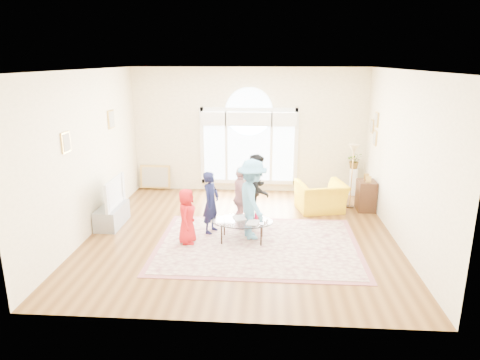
# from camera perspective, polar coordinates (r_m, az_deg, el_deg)

# --- Properties ---
(ground) EXTENTS (6.00, 6.00, 0.00)m
(ground) POSITION_cam_1_polar(r_m,az_deg,el_deg) (8.65, 0.16, -7.20)
(ground) COLOR #533113
(ground) RESTS_ON ground
(room_shell) EXTENTS (6.00, 6.00, 6.00)m
(room_shell) POSITION_cam_1_polar(r_m,az_deg,el_deg) (10.94, 1.20, 6.27)
(room_shell) COLOR #FEF0C4
(room_shell) RESTS_ON ground
(area_rug) EXTENTS (3.60, 2.60, 0.02)m
(area_rug) POSITION_cam_1_polar(r_m,az_deg,el_deg) (8.17, 2.36, -8.60)
(area_rug) COLOR beige
(area_rug) RESTS_ON ground
(rug_border) EXTENTS (3.80, 2.80, 0.01)m
(rug_border) POSITION_cam_1_polar(r_m,az_deg,el_deg) (8.17, 2.36, -8.62)
(rug_border) COLOR #99575A
(rug_border) RESTS_ON ground
(tv_console) EXTENTS (0.45, 1.00, 0.42)m
(tv_console) POSITION_cam_1_polar(r_m,az_deg,el_deg) (9.42, -16.70, -4.56)
(tv_console) COLOR gray
(tv_console) RESTS_ON ground
(television) EXTENTS (0.17, 1.06, 0.61)m
(television) POSITION_cam_1_polar(r_m,az_deg,el_deg) (9.26, -16.90, -1.58)
(television) COLOR black
(television) RESTS_ON tv_console
(coffee_table) EXTENTS (1.18, 0.77, 0.54)m
(coffee_table) POSITION_cam_1_polar(r_m,az_deg,el_deg) (8.18, 0.30, -5.57)
(coffee_table) COLOR silver
(coffee_table) RESTS_ON ground
(armchair) EXTENTS (1.22, 1.12, 0.68)m
(armchair) POSITION_cam_1_polar(r_m,az_deg,el_deg) (9.99, 10.71, -2.22)
(armchair) COLOR gold
(armchair) RESTS_ON ground
(side_cabinet) EXTENTS (0.40, 0.50, 0.70)m
(side_cabinet) POSITION_cam_1_polar(r_m,az_deg,el_deg) (10.28, 16.44, -2.01)
(side_cabinet) COLOR black
(side_cabinet) RESTS_ON ground
(floor_lamp) EXTENTS (0.32, 0.32, 1.51)m
(floor_lamp) POSITION_cam_1_polar(r_m,az_deg,el_deg) (10.16, 14.89, 3.34)
(floor_lamp) COLOR black
(floor_lamp) RESTS_ON ground
(plant_pedestal) EXTENTS (0.20, 0.20, 0.70)m
(plant_pedestal) POSITION_cam_1_polar(r_m,az_deg,el_deg) (11.36, 14.84, -0.21)
(plant_pedestal) COLOR white
(plant_pedestal) RESTS_ON ground
(potted_plant) EXTENTS (0.38, 0.33, 0.41)m
(potted_plant) POSITION_cam_1_polar(r_m,az_deg,el_deg) (11.22, 15.04, 2.52)
(potted_plant) COLOR #33722D
(potted_plant) RESTS_ON plant_pedestal
(leaning_picture) EXTENTS (0.80, 0.14, 0.62)m
(leaning_picture) POSITION_cam_1_polar(r_m,az_deg,el_deg) (11.76, -11.14, -1.21)
(leaning_picture) COLOR tan
(leaning_picture) RESTS_ON ground
(child_red) EXTENTS (0.35, 0.53, 1.06)m
(child_red) POSITION_cam_1_polar(r_m,az_deg,el_deg) (8.10, -7.10, -4.79)
(child_red) COLOR red
(child_red) RESTS_ON area_rug
(child_navy) EXTENTS (0.44, 0.53, 1.25)m
(child_navy) POSITION_cam_1_polar(r_m,az_deg,el_deg) (8.51, -3.90, -2.99)
(child_navy) COLOR #131639
(child_navy) RESTS_ON area_rug
(child_black) EXTENTS (0.74, 0.85, 1.50)m
(child_black) POSITION_cam_1_polar(r_m,az_deg,el_deg) (8.88, 2.28, -1.31)
(child_black) COLOR black
(child_black) RESTS_ON area_rug
(child_pink) EXTENTS (0.50, 0.82, 1.30)m
(child_pink) POSITION_cam_1_polar(r_m,az_deg,el_deg) (8.67, 0.13, -2.42)
(child_pink) COLOR #CD9094
(child_pink) RESTS_ON area_rug
(child_blue) EXTENTS (0.87, 1.14, 1.56)m
(child_blue) POSITION_cam_1_polar(r_m,az_deg,el_deg) (8.19, 1.64, -2.58)
(child_blue) COLOR #5CA6D1
(child_blue) RESTS_ON area_rug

